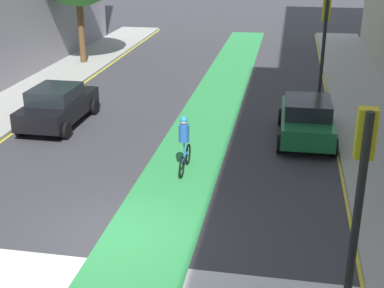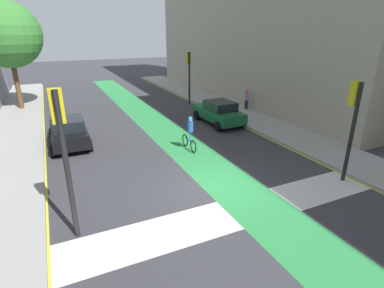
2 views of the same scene
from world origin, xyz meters
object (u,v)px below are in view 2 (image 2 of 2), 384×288
object	(u,v)px
traffic_signal_near_left	(62,138)
traffic_signal_far_right	(189,68)
car_black_left_far	(69,131)
car_green_right_far	(219,112)
cyclist_in_lane	(190,132)
pedestrian_sidewalk_right_a	(247,99)
traffic_signal_near_right	(353,113)
street_tree_near	(7,35)

from	to	relation	value
traffic_signal_near_left	traffic_signal_far_right	bearing A→B (deg)	54.27
traffic_signal_near_left	car_black_left_far	xyz separation A→B (m)	(0.47, 8.39, -2.38)
traffic_signal_far_right	car_black_left_far	bearing A→B (deg)	-147.48
car_green_right_far	cyclist_in_lane	bearing A→B (deg)	-137.15
cyclist_in_lane	pedestrian_sidewalk_right_a	world-z (taller)	cyclist_in_lane
traffic_signal_near_right	car_black_left_far	size ratio (longest dim) A/B	0.99
traffic_signal_far_right	pedestrian_sidewalk_right_a	size ratio (longest dim) A/B	2.78
pedestrian_sidewalk_right_a	traffic_signal_far_right	bearing A→B (deg)	123.70
traffic_signal_near_left	cyclist_in_lane	size ratio (longest dim) A/B	2.46
car_black_left_far	cyclist_in_lane	xyz separation A→B (m)	(5.72, -3.48, 0.17)
traffic_signal_far_right	car_green_right_far	xyz separation A→B (m)	(-0.76, -6.51, -2.21)
traffic_signal_near_left	street_tree_near	distance (m)	18.74
traffic_signal_near_left	traffic_signal_far_right	world-z (taller)	traffic_signal_near_left
traffic_signal_near_left	car_green_right_far	size ratio (longest dim) A/B	1.08
traffic_signal_near_left	car_black_left_far	world-z (taller)	traffic_signal_near_left
traffic_signal_near_right	pedestrian_sidewalk_right_a	world-z (taller)	traffic_signal_near_right
traffic_signal_far_right	pedestrian_sidewalk_right_a	distance (m)	5.72
car_black_left_far	street_tree_near	bearing A→B (deg)	105.78
traffic_signal_far_right	car_black_left_far	xyz separation A→B (m)	(-10.29, -6.56, -2.21)
car_green_right_far	pedestrian_sidewalk_right_a	distance (m)	4.26
car_green_right_far	traffic_signal_near_right	bearing A→B (deg)	-85.99
traffic_signal_near_right	car_green_right_far	distance (m)	9.62
car_green_right_far	street_tree_near	world-z (taller)	street_tree_near
traffic_signal_far_right	traffic_signal_near_left	bearing A→B (deg)	-125.73
car_green_right_far	cyclist_in_lane	distance (m)	5.20
traffic_signal_near_right	cyclist_in_lane	size ratio (longest dim) A/B	2.24
car_black_left_far	cyclist_in_lane	world-z (taller)	cyclist_in_lane
traffic_signal_near_right	car_black_left_far	world-z (taller)	traffic_signal_near_right
traffic_signal_near_right	traffic_signal_far_right	xyz separation A→B (m)	(0.11, 15.88, 0.09)
traffic_signal_near_left	pedestrian_sidewalk_right_a	size ratio (longest dim) A/B	2.95
street_tree_near	pedestrian_sidewalk_right_a	bearing A→B (deg)	-26.15
cyclist_in_lane	traffic_signal_far_right	bearing A→B (deg)	65.54
car_black_left_far	street_tree_near	world-z (taller)	street_tree_near
car_black_left_far	traffic_signal_near_right	bearing A→B (deg)	-42.44
pedestrian_sidewalk_right_a	car_green_right_far	bearing A→B (deg)	-150.72
traffic_signal_near_right	car_green_right_far	world-z (taller)	traffic_signal_near_right
street_tree_near	traffic_signal_far_right	bearing A→B (deg)	-14.79
pedestrian_sidewalk_right_a	street_tree_near	size ratio (longest dim) A/B	0.19
cyclist_in_lane	street_tree_near	bearing A→B (deg)	122.34
cyclist_in_lane	pedestrian_sidewalk_right_a	distance (m)	9.39
traffic_signal_near_left	cyclist_in_lane	world-z (taller)	traffic_signal_near_left
traffic_signal_near_right	pedestrian_sidewalk_right_a	distance (m)	12.01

